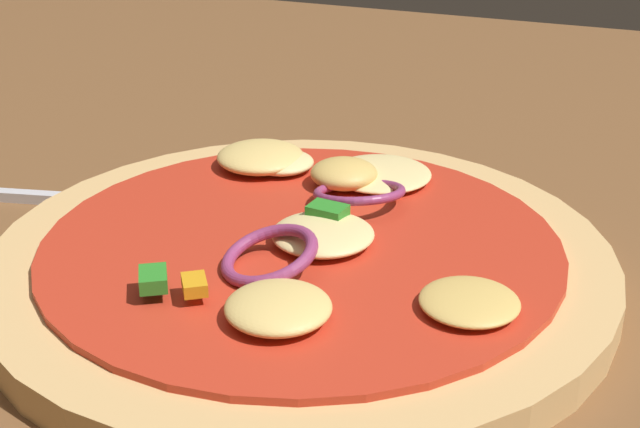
# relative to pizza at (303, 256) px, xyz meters

# --- Properties ---
(dining_table) EXTENTS (1.33, 1.04, 0.03)m
(dining_table) POSITION_rel_pizza_xyz_m (-0.02, -0.03, -0.03)
(dining_table) COLOR brown
(dining_table) RESTS_ON ground
(pizza) EXTENTS (0.25, 0.25, 0.03)m
(pizza) POSITION_rel_pizza_xyz_m (0.00, 0.00, 0.00)
(pizza) COLOR tan
(pizza) RESTS_ON dining_table
(fork) EXTENTS (0.18, 0.05, 0.01)m
(fork) POSITION_rel_pizza_xyz_m (-0.16, 0.02, -0.01)
(fork) COLOR silver
(fork) RESTS_ON dining_table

